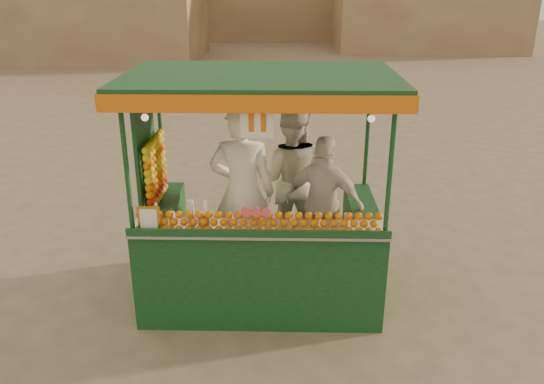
{
  "coord_description": "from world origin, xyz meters",
  "views": [
    {
      "loc": [
        -0.14,
        -5.35,
        3.44
      ],
      "look_at": [
        -0.27,
        0.09,
        1.29
      ],
      "focal_mm": 35.89,
      "sensor_mm": 36.0,
      "label": 1
    }
  ],
  "objects_px": {
    "juice_cart": "(255,233)",
    "vendor_left": "(242,192)",
    "vendor_right": "(324,204)",
    "vendor_middle": "(291,178)"
  },
  "relations": [
    {
      "from": "vendor_left",
      "to": "vendor_right",
      "type": "bearing_deg",
      "value": -166.62
    },
    {
      "from": "juice_cart",
      "to": "vendor_left",
      "type": "distance_m",
      "value": 0.47
    },
    {
      "from": "juice_cart",
      "to": "vendor_middle",
      "type": "height_order",
      "value": "juice_cart"
    },
    {
      "from": "vendor_right",
      "to": "vendor_left",
      "type": "bearing_deg",
      "value": 31.49
    },
    {
      "from": "juice_cart",
      "to": "vendor_right",
      "type": "xyz_separation_m",
      "value": [
        0.77,
        0.23,
        0.25
      ]
    },
    {
      "from": "vendor_left",
      "to": "vendor_right",
      "type": "xyz_separation_m",
      "value": [
        0.9,
        0.15,
        -0.19
      ]
    },
    {
      "from": "juice_cart",
      "to": "vendor_right",
      "type": "relative_size",
      "value": 1.79
    },
    {
      "from": "vendor_left",
      "to": "vendor_right",
      "type": "relative_size",
      "value": 1.24
    },
    {
      "from": "juice_cart",
      "to": "vendor_left",
      "type": "bearing_deg",
      "value": 149.19
    },
    {
      "from": "vendor_left",
      "to": "vendor_middle",
      "type": "height_order",
      "value": "vendor_left"
    }
  ]
}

